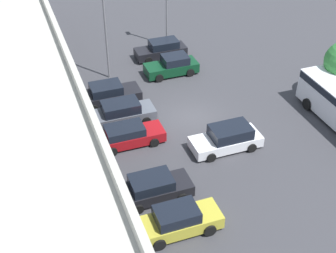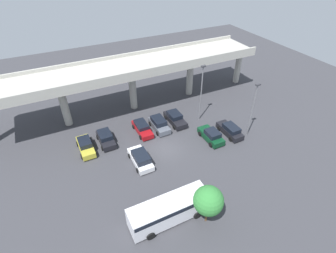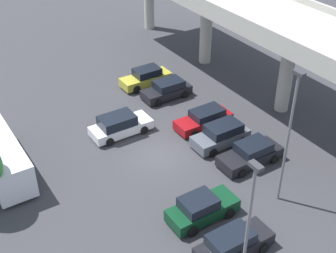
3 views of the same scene
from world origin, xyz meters
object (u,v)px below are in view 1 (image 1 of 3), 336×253
parked_car_3 (128,135)px  parked_car_7 (161,49)px  parked_car_2 (227,138)px  parked_car_5 (109,94)px  parked_car_6 (172,66)px  parked_car_4 (123,113)px  lamp_post_near_aisle (105,18)px  parked_car_1 (154,188)px  parked_car_0 (178,221)px

parked_car_3 → parked_car_7: bearing=60.8°
parked_car_2 → parked_car_5: 10.21m
parked_car_6 → parked_car_7: 3.22m
parked_car_4 → parked_car_7: (8.72, -5.97, -0.05)m
parked_car_7 → lamp_post_near_aisle: bearing=20.2°
parked_car_4 → parked_car_2: bearing=-42.7°
parked_car_5 → parked_car_3: bearing=-90.1°
parked_car_3 → parked_car_5: parked_car_5 is taller
parked_car_2 → parked_car_6: size_ratio=1.07×
parked_car_7 → lamp_post_near_aisle: size_ratio=0.50×
parked_car_2 → parked_car_5: parked_car_2 is taller
parked_car_2 → parked_car_3: 6.65m
parked_car_1 → parked_car_4: parked_car_4 is taller
parked_car_0 → parked_car_7: size_ratio=1.01×
parked_car_0 → parked_car_4: (11.05, 0.02, 0.04)m
parked_car_4 → lamp_post_near_aisle: lamp_post_near_aisle is taller
lamp_post_near_aisle → parked_car_4: bearing=174.8°
parked_car_1 → parked_car_7: bearing=69.3°
parked_car_4 → parked_car_0: bearing=-89.9°
parked_car_0 → parked_car_7: (19.78, -5.95, -0.01)m
parked_car_3 → parked_car_7: parked_car_7 is taller
parked_car_0 → parked_car_6: (16.56, -5.78, -0.00)m
parked_car_3 → parked_car_5: size_ratio=0.99×
parked_car_0 → parked_car_6: bearing=70.8°
parked_car_2 → parked_car_4: bearing=-42.7°
lamp_post_near_aisle → parked_car_2: bearing=-157.0°
parked_car_4 → parked_car_6: size_ratio=0.99×
parked_car_2 → parked_car_5: bearing=-53.4°
parked_car_3 → parked_car_7: size_ratio=1.02×
parked_car_0 → lamp_post_near_aisle: 18.38m
parked_car_7 → parked_car_2: bearing=89.0°
parked_car_5 → lamp_post_near_aisle: size_ratio=0.52×
parked_car_3 → lamp_post_near_aisle: bearing=84.0°
parked_car_5 → parked_car_6: bearing=22.8°
parked_car_5 → parked_car_7: parked_car_5 is taller
parked_car_0 → parked_car_5: bearing=91.5°
parked_car_1 → parked_car_2: size_ratio=0.90×
parked_car_1 → parked_car_4: (8.14, -0.39, 0.07)m
parked_car_3 → lamp_post_near_aisle: lamp_post_near_aisle is taller
parked_car_0 → parked_car_1: size_ratio=1.08×
parked_car_0 → parked_car_1: (2.92, 0.41, -0.03)m
parked_car_7 → parked_car_6: bearing=87.0°
parked_car_5 → parked_car_2: bearing=-53.4°
parked_car_2 → parked_car_6: (10.79, -0.07, -0.01)m
parked_car_5 → lamp_post_near_aisle: lamp_post_near_aisle is taller
parked_car_3 → parked_car_7: 12.99m
parked_car_0 → parked_car_6: 17.54m
parked_car_0 → parked_car_3: bearing=92.6°
parked_car_7 → parked_car_5: bearing=42.6°
parked_car_3 → parked_car_0: bearing=-87.4°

